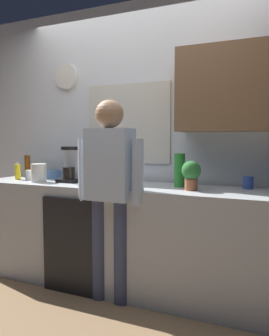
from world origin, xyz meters
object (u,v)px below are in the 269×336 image
(bottle_clear_soda, at_px, (180,170))
(bottle_red_vinegar, at_px, (118,175))
(cup_white_mug, at_px, (30,175))
(coffee_maker, at_px, (72,166))
(person_at_sink, at_px, (110,184))
(mixing_bowl, at_px, (51,174))
(bottle_amber_beer, at_px, (28,166))
(cup_blue_mug, at_px, (248,183))
(storage_canister, at_px, (39,173))
(dish_soap, at_px, (18,172))
(potted_plant, at_px, (191,173))

(bottle_clear_soda, distance_m, bottle_red_vinegar, 0.52)
(cup_white_mug, bearing_deg, bottle_red_vinegar, -9.59)
(coffee_maker, bearing_deg, person_at_sink, -29.30)
(coffee_maker, xyz_separation_m, mixing_bowl, (-0.38, 0.17, -0.11))
(bottle_clear_soda, height_order, person_at_sink, person_at_sink)
(cup_white_mug, bearing_deg, bottle_amber_beer, 135.48)
(cup_blue_mug, height_order, storage_canister, storage_canister)
(person_at_sink, bearing_deg, bottle_red_vinegar, 85.11)
(mixing_bowl, xyz_separation_m, dish_soap, (-0.22, -0.24, 0.04))
(person_at_sink, bearing_deg, mixing_bowl, 163.64)
(mixing_bowl, distance_m, dish_soap, 0.33)
(potted_plant, bearing_deg, storage_canister, -177.02)
(coffee_maker, relative_size, cup_blue_mug, 3.30)
(dish_soap, bearing_deg, bottle_red_vinegar, -7.35)
(coffee_maker, distance_m, storage_canister, 0.31)
(cup_blue_mug, height_order, mixing_bowl, cup_blue_mug)
(bottle_amber_beer, bearing_deg, coffee_maker, -12.48)
(bottle_clear_soda, relative_size, cup_blue_mug, 2.80)
(bottle_amber_beer, height_order, cup_white_mug, bottle_amber_beer)
(storage_canister, distance_m, person_at_sink, 0.86)
(coffee_maker, distance_m, cup_white_mug, 0.48)
(bottle_red_vinegar, xyz_separation_m, mixing_bowl, (-0.98, 0.40, -0.07))
(bottle_amber_beer, xyz_separation_m, storage_canister, (0.40, -0.30, -0.03))
(bottle_red_vinegar, relative_size, person_at_sink, 0.14)
(coffee_maker, distance_m, bottle_amber_beer, 0.69)
(cup_white_mug, distance_m, mixing_bowl, 0.24)
(bottle_amber_beer, bearing_deg, person_at_sink, -20.75)
(dish_soap, xyz_separation_m, storage_canister, (0.33, -0.08, 0.01))
(potted_plant, height_order, dish_soap, potted_plant)
(coffee_maker, relative_size, mixing_bowl, 1.50)
(cup_white_mug, bearing_deg, cup_blue_mug, 6.88)
(bottle_red_vinegar, xyz_separation_m, bottle_amber_beer, (-1.27, 0.38, 0.01))
(bottle_clear_soda, height_order, storage_canister, bottle_clear_soda)
(bottle_red_vinegar, bearing_deg, mixing_bowl, 157.94)
(cup_blue_mug, relative_size, mixing_bowl, 0.45)
(mixing_bowl, bearing_deg, bottle_red_vinegar, -22.06)
(bottle_clear_soda, height_order, potted_plant, bottle_clear_soda)
(person_at_sink, bearing_deg, storage_canister, 179.46)
(potted_plant, relative_size, storage_canister, 1.35)
(bottle_amber_beer, xyz_separation_m, potted_plant, (1.83, -0.23, 0.02))
(bottle_red_vinegar, xyz_separation_m, storage_canister, (-0.87, 0.08, -0.02))
(mixing_bowl, bearing_deg, storage_canister, -70.90)
(bottle_red_vinegar, distance_m, bottle_amber_beer, 1.33)
(coffee_maker, bearing_deg, dish_soap, -172.81)
(coffee_maker, relative_size, person_at_sink, 0.21)
(dish_soap, bearing_deg, coffee_maker, 7.19)
(bottle_red_vinegar, xyz_separation_m, cup_blue_mug, (0.95, 0.43, -0.06))
(coffee_maker, xyz_separation_m, person_at_sink, (0.58, -0.32, -0.10))
(person_at_sink, bearing_deg, dish_soap, 178.91)
(mixing_bowl, bearing_deg, cup_white_mug, -112.18)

